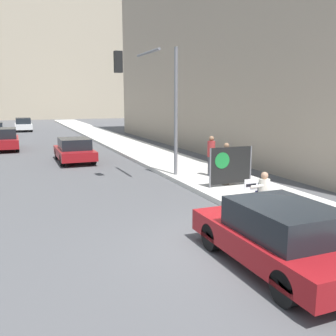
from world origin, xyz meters
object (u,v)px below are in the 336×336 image
at_px(jogger_on_sidewalk, 226,163).
at_px(car_on_road_nearest, 74,150).
at_px(seated_protester, 265,190).
at_px(car_on_road_far_lane, 23,125).
at_px(protest_banner, 231,165).
at_px(pedestrian_behind, 211,156).
at_px(car_on_road_midblock, 5,139).
at_px(traffic_light_pole, 155,90).
at_px(parked_car_curbside, 279,236).

distance_m(jogger_on_sidewalk, car_on_road_nearest, 10.10).
xyz_separation_m(seated_protester, car_on_road_far_lane, (-6.01, 36.90, -0.04)).
xyz_separation_m(seated_protester, protest_banner, (0.76, 3.21, 0.20)).
xyz_separation_m(seated_protester, pedestrian_behind, (1.01, 5.23, 0.29)).
bearing_deg(jogger_on_sidewalk, protest_banner, 99.60).
bearing_deg(car_on_road_midblock, car_on_road_far_lane, 84.68).
bearing_deg(protest_banner, traffic_light_pole, 125.12).
bearing_deg(car_on_road_far_lane, traffic_light_pole, -81.25).
height_order(seated_protester, parked_car_curbside, parked_car_curbside).
bearing_deg(traffic_light_pole, parked_car_curbside, -94.07).
bearing_deg(parked_car_curbside, car_on_road_far_lane, 95.83).
xyz_separation_m(seated_protester, car_on_road_nearest, (-3.83, 12.51, -0.11)).
relative_size(seated_protester, pedestrian_behind, 0.66).
bearing_deg(car_on_road_midblock, jogger_on_sidewalk, -62.73).
relative_size(pedestrian_behind, car_on_road_midblock, 0.38).
distance_m(pedestrian_behind, protest_banner, 2.04).
xyz_separation_m(protest_banner, parked_car_curbside, (-2.69, -6.31, -0.29)).
distance_m(seated_protester, parked_car_curbside, 3.65).
xyz_separation_m(jogger_on_sidewalk, car_on_road_nearest, (-4.56, 9.00, -0.33)).
bearing_deg(car_on_road_far_lane, protest_banner, -78.64).
relative_size(pedestrian_behind, protest_banner, 0.95).
relative_size(jogger_on_sidewalk, parked_car_curbside, 0.39).
distance_m(traffic_light_pole, car_on_road_far_lane, 31.32).
relative_size(protest_banner, parked_car_curbside, 0.44).
height_order(jogger_on_sidewalk, parked_car_curbside, jogger_on_sidewalk).
bearing_deg(traffic_light_pole, pedestrian_behind, -20.86).
bearing_deg(traffic_light_pole, car_on_road_nearest, 111.72).
xyz_separation_m(traffic_light_pole, car_on_road_far_lane, (-4.74, 30.80, -3.14)).
xyz_separation_m(jogger_on_sidewalk, traffic_light_pole, (-2.01, 2.59, 2.88)).
distance_m(parked_car_curbside, car_on_road_far_lane, 40.20).
height_order(parked_car_curbside, car_on_road_far_lane, car_on_road_far_lane).
relative_size(protest_banner, traffic_light_pole, 0.34).
xyz_separation_m(pedestrian_behind, parked_car_curbside, (-2.93, -8.33, -0.38)).
bearing_deg(pedestrian_behind, parked_car_curbside, 87.43).
height_order(protest_banner, car_on_road_far_lane, protest_banner).
bearing_deg(parked_car_curbside, car_on_road_nearest, 96.94).
height_order(pedestrian_behind, car_on_road_nearest, pedestrian_behind).
distance_m(traffic_light_pole, car_on_road_nearest, 7.61).
bearing_deg(car_on_road_nearest, car_on_road_midblock, 117.75).
bearing_deg(seated_protester, jogger_on_sidewalk, 97.90).
distance_m(parked_car_curbside, car_on_road_nearest, 15.73).
relative_size(parked_car_curbside, car_on_road_far_lane, 0.97).
bearing_deg(pedestrian_behind, jogger_on_sidewalk, 97.84).
xyz_separation_m(pedestrian_behind, protest_banner, (-0.25, -2.02, -0.09)).
height_order(seated_protester, car_on_road_midblock, car_on_road_midblock).
relative_size(car_on_road_nearest, car_on_road_midblock, 0.91).
distance_m(pedestrian_behind, car_on_road_nearest, 8.75).
distance_m(car_on_road_midblock, car_on_road_far_lane, 17.27).
height_order(traffic_light_pole, car_on_road_midblock, traffic_light_pole).
bearing_deg(traffic_light_pole, jogger_on_sidewalk, -52.19).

